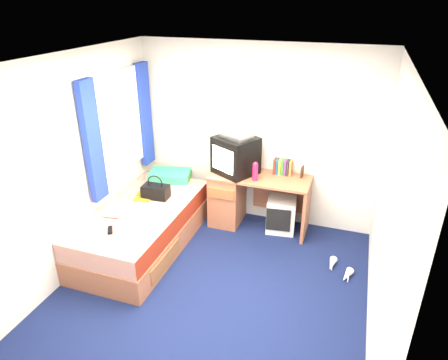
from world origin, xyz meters
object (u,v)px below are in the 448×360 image
(desk, at_px, (240,196))
(storage_cube, at_px, (281,214))
(vcr, at_px, (236,135))
(pink_water_bottle, at_px, (255,172))
(crt_tv, at_px, (236,155))
(colour_swatch_fan, at_px, (132,227))
(magazine, at_px, (144,196))
(white_heels, at_px, (339,270))
(picture_frame, at_px, (302,172))
(water_bottle, at_px, (112,215))
(towel, at_px, (145,216))
(remote_control, at_px, (110,230))
(pillow, at_px, (170,176))
(handbag, at_px, (156,191))
(aerosol_can, at_px, (249,166))
(bed, at_px, (144,227))

(desk, height_order, storage_cube, desk)
(vcr, xyz_separation_m, pink_water_bottle, (0.31, -0.15, -0.42))
(crt_tv, distance_m, colour_swatch_fan, 1.64)
(vcr, bearing_deg, magazine, -120.26)
(white_heels, bearing_deg, picture_frame, 126.06)
(water_bottle, xyz_separation_m, colour_swatch_fan, (0.34, -0.13, -0.03))
(storage_cube, bearing_deg, picture_frame, 28.75)
(vcr, xyz_separation_m, towel, (-0.73, -1.16, -0.69))
(storage_cube, relative_size, water_bottle, 2.31)
(water_bottle, relative_size, remote_control, 1.25)
(storage_cube, xyz_separation_m, water_bottle, (-1.76, -1.25, 0.34))
(picture_frame, height_order, colour_swatch_fan, picture_frame)
(storage_cube, xyz_separation_m, magazine, (-1.67, -0.67, 0.32))
(pillow, xyz_separation_m, pink_water_bottle, (1.24, -0.07, 0.26))
(vcr, height_order, colour_swatch_fan, vcr)
(pillow, height_order, colour_swatch_fan, pillow)
(storage_cube, bearing_deg, handbag, -164.57)
(crt_tv, height_order, white_heels, crt_tv)
(aerosol_can, bearing_deg, water_bottle, -134.50)
(vcr, distance_m, picture_frame, 0.98)
(storage_cube, bearing_deg, crt_tv, 173.16)
(pink_water_bottle, xyz_separation_m, colour_swatch_fan, (-1.08, -1.23, -0.31))
(desk, distance_m, water_bottle, 1.72)
(colour_swatch_fan, bearing_deg, desk, 58.59)
(desk, xyz_separation_m, aerosol_can, (0.10, 0.06, 0.44))
(remote_control, bearing_deg, magazine, 60.61)
(crt_tv, bearing_deg, pink_water_bottle, 3.19)
(magazine, xyz_separation_m, water_bottle, (-0.09, -0.58, 0.03))
(bed, xyz_separation_m, colour_swatch_fan, (0.13, -0.44, 0.28))
(handbag, height_order, remote_control, handbag)
(aerosol_can, distance_m, handbag, 1.26)
(bed, relative_size, towel, 7.29)
(pink_water_bottle, bearing_deg, bed, -146.76)
(vcr, xyz_separation_m, white_heels, (1.48, -0.70, -1.24))
(bed, distance_m, pillow, 0.92)
(magazine, xyz_separation_m, colour_swatch_fan, (0.25, -0.71, -0.00))
(picture_frame, bearing_deg, vcr, -165.78)
(aerosol_can, bearing_deg, white_heels, -30.06)
(remote_control, bearing_deg, white_heels, -14.87)
(storage_cube, distance_m, handbag, 1.69)
(pillow, distance_m, crt_tv, 1.02)
(vcr, relative_size, white_heels, 0.98)
(towel, bearing_deg, water_bottle, -166.61)
(aerosol_can, relative_size, towel, 0.68)
(pillow, distance_m, remote_control, 1.43)
(colour_swatch_fan, distance_m, white_heels, 2.40)
(handbag, xyz_separation_m, colour_swatch_fan, (0.09, -0.74, -0.09))
(vcr, height_order, handbag, vcr)
(desk, height_order, handbag, handbag)
(water_bottle, relative_size, colour_swatch_fan, 0.91)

